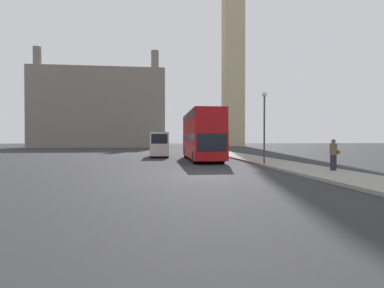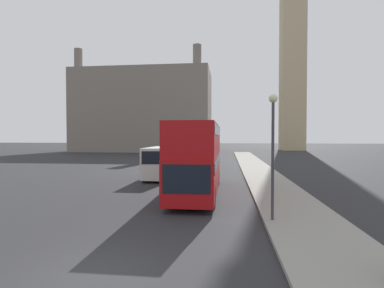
{
  "view_description": "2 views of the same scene",
  "coord_description": "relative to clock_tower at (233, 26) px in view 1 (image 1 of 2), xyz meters",
  "views": [
    {
      "loc": [
        -2.33,
        -15.42,
        1.87
      ],
      "look_at": [
        0.61,
        10.4,
        1.52
      ],
      "focal_mm": 28.0,
      "sensor_mm": 36.0,
      "label": 1
    },
    {
      "loc": [
        3.48,
        -7.09,
        3.63
      ],
      "look_at": [
        0.54,
        17.99,
        2.98
      ],
      "focal_mm": 28.0,
      "sensor_mm": 36.0,
      "label": 2
    }
  ],
  "objects": [
    {
      "name": "red_double_decker_bus",
      "position": [
        -18.64,
        -61.65,
        -33.78
      ],
      "size": [
        2.56,
        10.76,
        4.37
      ],
      "color": "#A80F11",
      "rests_on": "ground_plane"
    },
    {
      "name": "sidewalk_strip",
      "position": [
        -13.56,
        -73.35,
        -36.14
      ],
      "size": [
        3.44,
        120.0,
        0.15
      ],
      "color": "gray",
      "rests_on": "ground_plane"
    },
    {
      "name": "building_block_distant",
      "position": [
        -36.95,
        -8.71,
        -26.51
      ],
      "size": [
        32.07,
        15.34,
        23.58
      ],
      "color": "slate",
      "rests_on": "ground_plane"
    },
    {
      "name": "ground_plane",
      "position": [
        -20.28,
        -73.35,
        -36.21
      ],
      "size": [
        300.0,
        300.0,
        0.0
      ],
      "primitive_type": "plane",
      "color": "#28282B"
    },
    {
      "name": "clock_tower",
      "position": [
        0.0,
        0.0,
        0.0
      ],
      "size": [
        6.32,
        6.49,
        70.76
      ],
      "color": "tan",
      "rests_on": "ground_plane"
    },
    {
      "name": "street_lamp",
      "position": [
        -14.91,
        -67.72,
        -32.58
      ],
      "size": [
        0.36,
        0.36,
        5.23
      ],
      "color": "#38383D",
      "rests_on": "sidewalk_strip"
    },
    {
      "name": "pedestrian",
      "position": [
        -12.7,
        -72.82,
        -35.18
      ],
      "size": [
        0.55,
        0.39,
        1.77
      ],
      "color": "#23232D",
      "rests_on": "sidewalk_strip"
    },
    {
      "name": "white_van",
      "position": [
        -22.47,
        -55.65,
        -34.77
      ],
      "size": [
        1.96,
        5.39,
        2.7
      ],
      "color": "silver",
      "rests_on": "ground_plane"
    }
  ]
}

